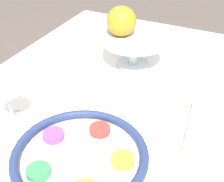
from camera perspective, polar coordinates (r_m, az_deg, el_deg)
name	(u,v)px	position (r m, az deg, el deg)	size (l,w,h in m)	color
seder_plate	(80,156)	(0.67, -5.86, -11.78)	(0.29, 0.29, 0.03)	silver
wine_glass	(5,82)	(0.76, -19.03, 1.53)	(0.07, 0.07, 0.15)	silver
fruit_stand	(134,40)	(0.97, 4.04, 9.37)	(0.20, 0.20, 0.11)	silver
orange_fruit	(121,21)	(0.92, 1.72, 12.64)	(0.09, 0.09, 0.09)	orange
bread_plate	(195,93)	(0.89, 14.94, -0.41)	(0.16, 0.16, 0.02)	silver
napkin_roll	(197,127)	(0.76, 15.23, -6.34)	(0.16, 0.06, 0.04)	white
fork_right	(2,117)	(0.83, -19.42, -4.43)	(0.04, 0.18, 0.01)	silver
spoon	(212,140)	(0.76, 17.87, -8.53)	(0.16, 0.02, 0.01)	silver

